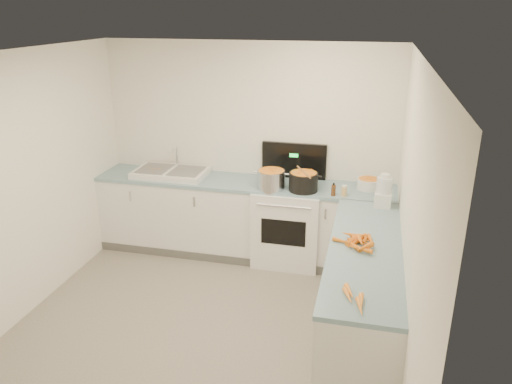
% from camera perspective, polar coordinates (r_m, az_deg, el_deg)
% --- Properties ---
extents(floor, '(3.50, 4.00, 0.00)m').
position_cam_1_polar(floor, '(4.81, -6.82, -16.10)').
color(floor, gray).
rests_on(floor, ground).
extents(ceiling, '(3.50, 4.00, 0.00)m').
position_cam_1_polar(ceiling, '(3.88, -8.41, 15.04)').
color(ceiling, white).
rests_on(ceiling, ground).
extents(wall_back, '(3.50, 0.00, 2.50)m').
position_cam_1_polar(wall_back, '(5.99, -0.78, 4.96)').
color(wall_back, white).
rests_on(wall_back, ground).
extents(wall_front, '(3.50, 0.00, 2.50)m').
position_cam_1_polar(wall_front, '(2.68, -23.59, -18.37)').
color(wall_front, white).
rests_on(wall_front, ground).
extents(wall_left, '(0.00, 4.00, 2.50)m').
position_cam_1_polar(wall_left, '(5.06, -26.41, -0.22)').
color(wall_left, white).
rests_on(wall_left, ground).
extents(wall_right, '(0.00, 4.00, 2.50)m').
position_cam_1_polar(wall_right, '(3.95, 17.02, -4.44)').
color(wall_right, white).
rests_on(wall_right, ground).
extents(counter_back, '(3.50, 0.62, 0.94)m').
position_cam_1_polar(counter_back, '(5.98, -1.45, -3.01)').
color(counter_back, white).
rests_on(counter_back, ground).
extents(counter_right, '(0.62, 2.20, 0.94)m').
position_cam_1_polar(counter_right, '(4.57, 12.01, -11.48)').
color(counter_right, white).
rests_on(counter_right, ground).
extents(stove, '(0.76, 0.65, 1.36)m').
position_cam_1_polar(stove, '(5.86, 3.73, -3.53)').
color(stove, white).
rests_on(stove, ground).
extents(sink, '(0.86, 0.52, 0.31)m').
position_cam_1_polar(sink, '(6.08, -9.72, 2.22)').
color(sink, white).
rests_on(sink, counter_back).
extents(steel_pot, '(0.41, 0.41, 0.23)m').
position_cam_1_polar(steel_pot, '(5.55, 1.75, 1.35)').
color(steel_pot, silver).
rests_on(steel_pot, stove).
extents(black_pot, '(0.36, 0.36, 0.23)m').
position_cam_1_polar(black_pot, '(5.50, 5.43, 1.08)').
color(black_pot, black).
rests_on(black_pot, stove).
extents(wooden_spoon, '(0.21, 0.39, 0.02)m').
position_cam_1_polar(wooden_spoon, '(5.47, 5.48, 2.30)').
color(wooden_spoon, '#AD7A47').
rests_on(wooden_spoon, black_pot).
extents(mixing_bowl, '(0.30, 0.30, 0.12)m').
position_cam_1_polar(mixing_bowl, '(5.68, 12.74, 0.92)').
color(mixing_bowl, white).
rests_on(mixing_bowl, counter_back).
extents(extract_bottle, '(0.05, 0.05, 0.12)m').
position_cam_1_polar(extract_bottle, '(5.41, 8.84, 0.20)').
color(extract_bottle, '#593319').
rests_on(extract_bottle, counter_back).
extents(spice_jar, '(0.06, 0.06, 0.10)m').
position_cam_1_polar(spice_jar, '(5.43, 10.03, 0.08)').
color(spice_jar, '#E5B266').
rests_on(spice_jar, counter_back).
extents(food_processor, '(0.18, 0.21, 0.34)m').
position_cam_1_polar(food_processor, '(5.21, 14.38, -0.03)').
color(food_processor, white).
rests_on(food_processor, counter_right).
extents(carrot_pile, '(0.37, 0.39, 0.09)m').
position_cam_1_polar(carrot_pile, '(4.36, 11.63, -5.56)').
color(carrot_pile, orange).
rests_on(carrot_pile, counter_right).
extents(peeled_carrots, '(0.17, 0.36, 0.04)m').
position_cam_1_polar(peeled_carrots, '(3.58, 11.22, -11.89)').
color(peeled_carrots, orange).
rests_on(peeled_carrots, counter_right).
extents(peelings, '(0.20, 0.28, 0.01)m').
position_cam_1_polar(peelings, '(6.15, -11.35, 2.68)').
color(peelings, tan).
rests_on(peelings, sink).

